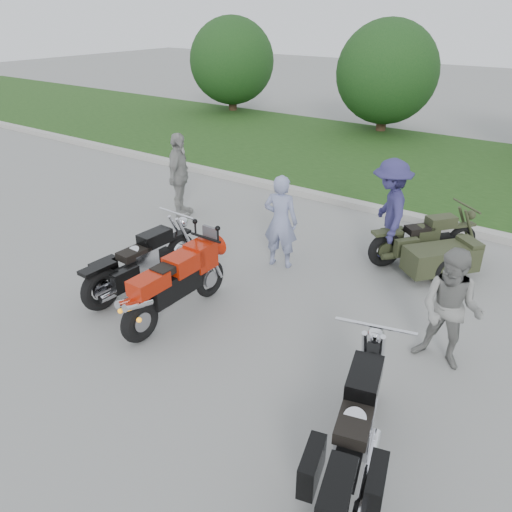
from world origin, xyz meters
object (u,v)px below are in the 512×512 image
Objects in this scene: person_stripe at (281,222)px; person_grey at (451,310)px; cruiser_right at (354,437)px; cruiser_sidecar at (432,251)px; sportbike_red at (174,283)px; person_back at (179,175)px; cruiser_left at (138,265)px; person_denim at (389,212)px.

person_grey is (3.33, -1.13, -0.03)m from person_stripe.
person_grey is at bearing 147.37° from person_stripe.
person_stripe is (-3.13, 3.47, 0.36)m from cruiser_right.
cruiser_right is 1.23× the size of cruiser_sidecar.
person_back reaches higher than sportbike_red.
person_grey reaches higher than cruiser_left.
sportbike_red is at bearing -11.41° from cruiser_left.
cruiser_left is at bearing 42.51° from person_stripe.
cruiser_right is 1.35× the size of person_back.
person_grey is at bearing -132.57° from person_back.
sportbike_red is 1.30× the size of person_grey.
cruiser_sidecar is 1.03m from person_denim.
cruiser_sidecar is (3.77, 3.51, -0.07)m from cruiser_left.
sportbike_red is 1.25× the size of person_stripe.
person_denim is at bearing 64.07° from sportbike_red.
cruiser_right is 7.61m from person_back.
person_grey is 0.86× the size of person_denim.
person_stripe is at bearing -129.80° from person_back.
cruiser_left is 3.42m from person_back.
person_denim reaches higher than person_back.
person_denim is at bearing 128.46° from person_grey.
sportbike_red is at bearing -56.53° from person_denim.
person_stripe is (1.42, 2.14, 0.39)m from cruiser_left.
sportbike_red is 1.15× the size of person_back.
person_stripe is 3.52m from person_grey.
sportbike_red is at bearing -159.26° from person_grey.
person_back is (-2.84, 3.16, 0.34)m from sportbike_red.
cruiser_left is 1.28× the size of person_back.
person_back is at bearing 165.43° from person_grey.
person_back is at bearing 131.17° from cruiser_right.
cruiser_sidecar is 2.72m from person_grey.
person_denim is at bearing -152.19° from person_stripe.
sportbike_red is at bearing 147.90° from cruiser_right.
cruiser_right is (4.55, -1.33, 0.03)m from cruiser_left.
cruiser_sidecar is at bearing -163.63° from person_stripe.
cruiser_left is 1.44× the size of person_grey.
sportbike_red is 1.12× the size of person_denim.
cruiser_sidecar is 1.10× the size of person_back.
cruiser_left is (-1.08, 0.27, -0.13)m from sportbike_red.
cruiser_left is 0.95× the size of cruiser_right.
sportbike_red is 3.89m from person_grey.
person_grey reaches higher than cruiser_right.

